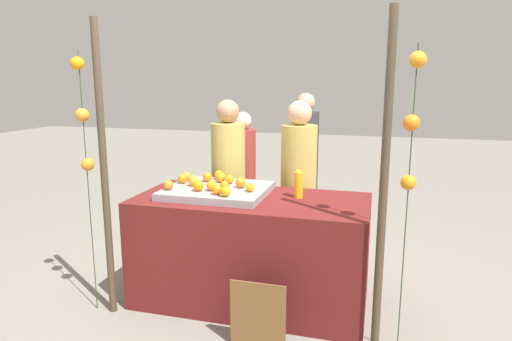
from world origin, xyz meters
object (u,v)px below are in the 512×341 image
(stall_counter, at_px, (251,250))
(orange_0, at_px, (182,179))
(vendor_left, at_px, (229,190))
(vendor_right, at_px, (298,195))
(orange_1, at_px, (168,185))
(juice_bottle, at_px, (299,185))
(chalkboard_sign, at_px, (258,316))

(stall_counter, height_order, orange_0, orange_0)
(vendor_left, bearing_deg, stall_counter, -57.89)
(orange_0, bearing_deg, vendor_right, 30.81)
(stall_counter, distance_m, orange_0, 0.86)
(vendor_right, bearing_deg, orange_1, -139.42)
(orange_0, xyz_separation_m, vendor_right, (0.93, 0.55, -0.22))
(juice_bottle, relative_size, vendor_left, 0.14)
(chalkboard_sign, bearing_deg, orange_1, 150.38)
(vendor_left, relative_size, vendor_right, 1.00)
(chalkboard_sign, relative_size, vendor_right, 0.30)
(orange_1, distance_m, vendor_left, 0.90)
(orange_0, xyz_separation_m, juice_bottle, (1.03, 0.01, 0.01))
(orange_0, height_order, vendor_left, vendor_left)
(orange_0, bearing_deg, chalkboard_sign, -40.54)
(stall_counter, relative_size, vendor_left, 1.14)
(stall_counter, xyz_separation_m, orange_1, (-0.67, -0.15, 0.55))
(stall_counter, distance_m, chalkboard_sign, 0.74)
(stall_counter, xyz_separation_m, orange_0, (-0.66, 0.10, 0.55))
(orange_1, xyz_separation_m, vendor_right, (0.94, 0.81, -0.23))
(orange_1, bearing_deg, chalkboard_sign, -29.62)
(orange_0, distance_m, orange_1, 0.25)
(orange_0, bearing_deg, orange_1, -92.53)
(vendor_left, height_order, vendor_right, vendor_right)
(orange_0, relative_size, chalkboard_sign, 0.16)
(chalkboard_sign, distance_m, vendor_right, 1.43)
(orange_0, distance_m, chalkboard_sign, 1.40)
(vendor_left, bearing_deg, vendor_right, -2.94)
(chalkboard_sign, xyz_separation_m, vendor_left, (-0.68, 1.36, 0.54))
(orange_0, relative_size, juice_bottle, 0.34)
(juice_bottle, bearing_deg, chalkboard_sign, -99.48)
(juice_bottle, distance_m, vendor_right, 0.60)
(stall_counter, xyz_separation_m, vendor_left, (-0.43, 0.69, 0.33))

